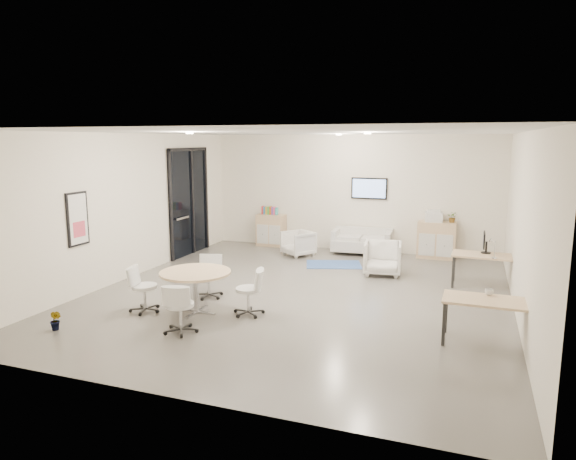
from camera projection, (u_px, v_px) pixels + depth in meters
The scene contains 21 objects.
room_shell at pixel (299, 215), 10.02m from camera, with size 9.60×10.60×4.80m.
glass_door at pixel (189, 199), 13.68m from camera, with size 0.09×1.90×2.85m.
artwork at pixel (78, 219), 9.88m from camera, with size 0.05×0.54×1.04m.
wall_tv at pixel (369, 188), 13.96m from camera, with size 0.98×0.06×0.58m.
ceiling_spots at pixel (303, 134), 10.58m from camera, with size 3.14×4.14×0.03m.
sideboard_left at pixel (271, 230), 14.93m from camera, with size 0.82×0.42×0.92m.
sideboard_right at pixel (436, 240), 13.35m from camera, with size 0.96×0.46×0.96m.
books at pixel (270, 211), 14.85m from camera, with size 0.47×0.14×0.22m.
printer at pixel (434, 216), 13.28m from camera, with size 0.48×0.41×0.31m.
loveseat at pixel (362, 242), 13.90m from camera, with size 1.61×0.86×0.59m.
blue_rug at pixel (334, 264), 12.72m from camera, with size 1.34×0.89×0.01m, color #2E498E.
armchair_left at pixel (298, 242), 13.67m from camera, with size 0.71×0.66×0.73m, color silver.
armchair_right at pixel (383, 257), 11.72m from camera, with size 0.82×0.77×0.84m, color silver.
desk_rear at pixel (486, 258), 10.67m from camera, with size 1.36×0.72×0.70m.
desk_front at pixel (489, 304), 7.67m from camera, with size 1.35×0.69×0.70m.
monitor at pixel (484, 242), 10.77m from camera, with size 0.20×0.50×0.44m.
round_table at pixel (195, 276), 9.06m from camera, with size 1.26×1.26×0.76m.
meeting_chairs at pixel (196, 291), 9.11m from camera, with size 2.53×2.53×0.82m.
plant_cabinet at pixel (453, 218), 13.12m from camera, with size 0.25×0.28×0.22m, color #3F7F3F.
plant_floor at pixel (56, 326), 8.32m from camera, with size 0.19×0.34×0.15m, color #3F7F3F.
cup at pixel (489, 291), 7.87m from camera, with size 0.12×0.10×0.12m, color white.
Camera 1 is at (3.17, -9.40, 3.05)m, focal length 32.00 mm.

